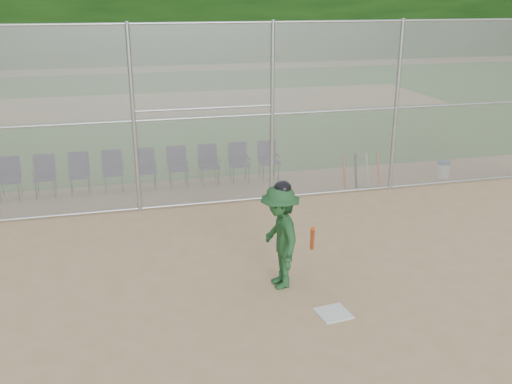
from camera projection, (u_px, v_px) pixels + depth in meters
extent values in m
plane|color=tan|center=(298.00, 316.00, 8.41)|extent=(100.00, 100.00, 0.00)
plane|color=#2C651E|center=(169.00, 104.00, 24.90)|extent=(100.00, 100.00, 0.00)
plane|color=tan|center=(169.00, 103.00, 24.90)|extent=(24.00, 24.00, 0.00)
cube|color=gray|center=(228.00, 116.00, 12.34)|extent=(16.00, 0.02, 4.00)
cylinder|color=#9EA3A8|center=(226.00, 23.00, 11.70)|extent=(16.00, 0.05, 0.05)
cube|color=silver|center=(333.00, 313.00, 8.46)|extent=(0.51, 0.51, 0.02)
imported|color=#1C4722|center=(280.00, 237.00, 9.03)|extent=(0.66, 1.12, 1.70)
ellipsoid|color=black|center=(280.00, 188.00, 8.76)|extent=(0.27, 0.30, 0.23)
cylinder|color=#C74012|center=(312.00, 239.00, 8.72)|extent=(0.28, 0.64, 0.64)
cylinder|color=white|center=(443.00, 170.00, 14.77)|extent=(0.31, 0.31, 0.37)
cylinder|color=#275BA9|center=(444.00, 163.00, 14.70)|extent=(0.33, 0.33, 0.05)
cylinder|color=#D84C14|center=(344.00, 171.00, 13.86)|extent=(0.06, 0.22, 0.85)
cylinder|color=black|center=(356.00, 171.00, 13.93)|extent=(0.06, 0.25, 0.84)
cylinder|color=#B2B2B7|center=(367.00, 170.00, 14.00)|extent=(0.06, 0.28, 0.84)
cylinder|color=#D84C14|center=(378.00, 169.00, 14.07)|extent=(0.06, 0.31, 0.83)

